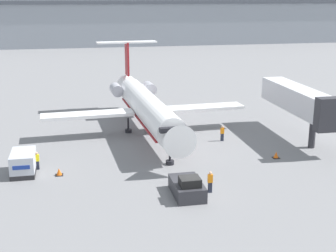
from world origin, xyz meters
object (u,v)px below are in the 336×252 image
at_px(luggage_cart, 23,163).
at_px(worker_by_wing, 222,133).
at_px(worker_near_tug, 210,181).
at_px(pushback_tug, 187,187).
at_px(worker_on_apron, 37,160).
at_px(jet_bridge, 300,101).
at_px(traffic_cone_left, 59,172).
at_px(traffic_cone_right, 276,155).
at_px(airplane_main, 146,106).

relative_size(luggage_cart, worker_by_wing, 2.14).
bearing_deg(worker_by_wing, worker_near_tug, -111.87).
bearing_deg(worker_by_wing, pushback_tug, -118.54).
distance_m(luggage_cart, worker_on_apron, 1.41).
xyz_separation_m(luggage_cart, worker_near_tug, (15.50, -7.56, -0.04)).
bearing_deg(worker_by_wing, jet_bridge, -6.74).
distance_m(worker_near_tug, traffic_cone_left, 13.92).
distance_m(pushback_tug, worker_on_apron, 14.99).
xyz_separation_m(luggage_cart, jet_bridge, (29.51, 4.81, 3.44)).
xyz_separation_m(traffic_cone_right, jet_bridge, (5.11, 5.54, 4.15)).
bearing_deg(pushback_tug, worker_by_wing, 61.46).
bearing_deg(worker_by_wing, luggage_cart, -164.39).
relative_size(luggage_cart, worker_on_apron, 2.20).
bearing_deg(worker_near_tug, luggage_cart, 154.01).
relative_size(airplane_main, pushback_tug, 6.77).
bearing_deg(airplane_main, jet_bridge, -18.64).
relative_size(pushback_tug, worker_by_wing, 2.36).
height_order(worker_by_wing, traffic_cone_left, worker_by_wing).
relative_size(airplane_main, traffic_cone_right, 41.25).
bearing_deg(worker_on_apron, worker_by_wing, 14.34).
relative_size(airplane_main, worker_by_wing, 15.99).
xyz_separation_m(airplane_main, traffic_cone_left, (-9.87, -11.50, -3.04)).
distance_m(worker_by_wing, traffic_cone_left, 19.04).
distance_m(airplane_main, worker_on_apron, 15.45).
height_order(worker_on_apron, jet_bridge, jet_bridge).
relative_size(worker_on_apron, traffic_cone_left, 2.45).
relative_size(pushback_tug, traffic_cone_left, 5.94).
bearing_deg(worker_on_apron, pushback_tug, -34.54).
height_order(pushback_tug, worker_by_wing, pushback_tug).
relative_size(airplane_main, worker_on_apron, 16.42).
bearing_deg(airplane_main, worker_by_wing, -30.06).
xyz_separation_m(airplane_main, worker_near_tug, (2.47, -17.93, -2.37)).
xyz_separation_m(pushback_tug, worker_near_tug, (1.99, 0.15, 0.28)).
relative_size(traffic_cone_left, jet_bridge, 0.05).
bearing_deg(traffic_cone_right, luggage_cart, 178.28).
bearing_deg(worker_on_apron, traffic_cone_right, -3.76).
bearing_deg(jet_bridge, worker_near_tug, -138.58).
distance_m(pushback_tug, worker_near_tug, 2.01).
relative_size(airplane_main, traffic_cone_left, 40.20).
bearing_deg(airplane_main, luggage_cart, -141.48).
distance_m(pushback_tug, traffic_cone_left, 12.27).
height_order(airplane_main, jet_bridge, airplane_main).
bearing_deg(traffic_cone_left, pushback_tug, -32.44).
height_order(worker_on_apron, traffic_cone_right, worker_on_apron).
distance_m(worker_on_apron, traffic_cone_right, 23.31).
distance_m(luggage_cart, traffic_cone_left, 3.43).
xyz_separation_m(worker_by_wing, worker_on_apron, (-19.71, -5.04, -0.03)).
height_order(luggage_cart, jet_bridge, jet_bridge).
bearing_deg(worker_near_tug, traffic_cone_right, 37.44).
bearing_deg(worker_by_wing, airplane_main, 149.94).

